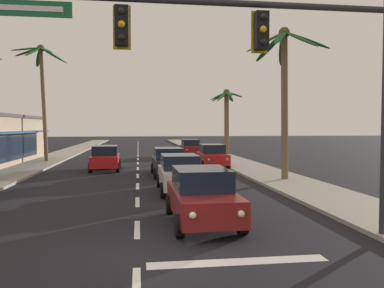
# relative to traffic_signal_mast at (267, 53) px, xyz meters

# --- Properties ---
(ground_plane) EXTENTS (220.00, 220.00, 0.00)m
(ground_plane) POSITION_rel_traffic_signal_mast_xyz_m (-3.23, -0.60, -4.79)
(ground_plane) COLOR black
(sidewalk_right) EXTENTS (3.20, 110.00, 0.14)m
(sidewalk_right) POSITION_rel_traffic_signal_mast_xyz_m (4.57, 19.40, -4.72)
(sidewalk_right) COLOR #9E998E
(sidewalk_right) RESTS_ON ground
(sidewalk_left) EXTENTS (3.20, 110.00, 0.14)m
(sidewalk_left) POSITION_rel_traffic_signal_mast_xyz_m (-11.03, 19.40, -4.72)
(sidewalk_left) COLOR #9E998E
(sidewalk_left) RESTS_ON ground
(lane_markings) EXTENTS (4.28, 87.76, 0.01)m
(lane_markings) POSITION_rel_traffic_signal_mast_xyz_m (-2.79, 19.19, -4.79)
(lane_markings) COLOR silver
(lane_markings) RESTS_ON ground
(traffic_signal_mast) EXTENTS (10.27, 0.41, 6.91)m
(traffic_signal_mast) POSITION_rel_traffic_signal_mast_xyz_m (0.00, 0.00, 0.00)
(traffic_signal_mast) COLOR #2D2D33
(traffic_signal_mast) RESTS_ON ground
(sedan_lead_at_stop_bar) EXTENTS (1.99, 4.47, 1.68)m
(sedan_lead_at_stop_bar) POSITION_rel_traffic_signal_mast_xyz_m (-1.26, 2.30, -3.94)
(sedan_lead_at_stop_bar) COLOR maroon
(sedan_lead_at_stop_bar) RESTS_ON ground
(sedan_third_in_queue) EXTENTS (1.96, 4.46, 1.68)m
(sedan_third_in_queue) POSITION_rel_traffic_signal_mast_xyz_m (-1.32, 8.11, -3.94)
(sedan_third_in_queue) COLOR silver
(sedan_third_in_queue) RESTS_ON ground
(sedan_fifth_in_queue) EXTENTS (2.01, 4.48, 1.68)m
(sedan_fifth_in_queue) POSITION_rel_traffic_signal_mast_xyz_m (-1.39, 13.92, -3.94)
(sedan_fifth_in_queue) COLOR black
(sedan_fifth_in_queue) RESTS_ON ground
(sedan_oncoming_far) EXTENTS (2.02, 4.48, 1.68)m
(sedan_oncoming_far) POSITION_rel_traffic_signal_mast_xyz_m (-5.39, 17.37, -3.94)
(sedan_oncoming_far) COLOR red
(sedan_oncoming_far) RESTS_ON ground
(sedan_parked_nearest_kerb) EXTENTS (2.01, 4.47, 1.68)m
(sedan_parked_nearest_kerb) POSITION_rel_traffic_signal_mast_xyz_m (2.11, 18.14, -3.94)
(sedan_parked_nearest_kerb) COLOR red
(sedan_parked_nearest_kerb) RESTS_ON ground
(sedan_parked_mid_kerb) EXTENTS (1.97, 4.46, 1.68)m
(sedan_parked_mid_kerb) POSITION_rel_traffic_signal_mast_xyz_m (2.01, 29.26, -3.94)
(sedan_parked_mid_kerb) COLOR maroon
(sedan_parked_mid_kerb) RESTS_ON ground
(palm_left_third) EXTENTS (4.44, 4.20, 9.62)m
(palm_left_third) POSITION_rel_traffic_signal_mast_xyz_m (-10.93, 23.76, 2.34)
(palm_left_third) COLOR brown
(palm_left_third) RESTS_ON ground
(palm_right_second) EXTENTS (4.76, 4.45, 8.24)m
(palm_right_second) POSITION_rel_traffic_signal_mast_xyz_m (4.54, 10.55, 1.01)
(palm_right_second) COLOR brown
(palm_right_second) RESTS_ON ground
(palm_right_third) EXTENTS (3.19, 3.31, 6.41)m
(palm_right_third) POSITION_rel_traffic_signal_mast_xyz_m (4.92, 25.76, -0.44)
(palm_right_third) COLOR brown
(palm_right_third) RESTS_ON ground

